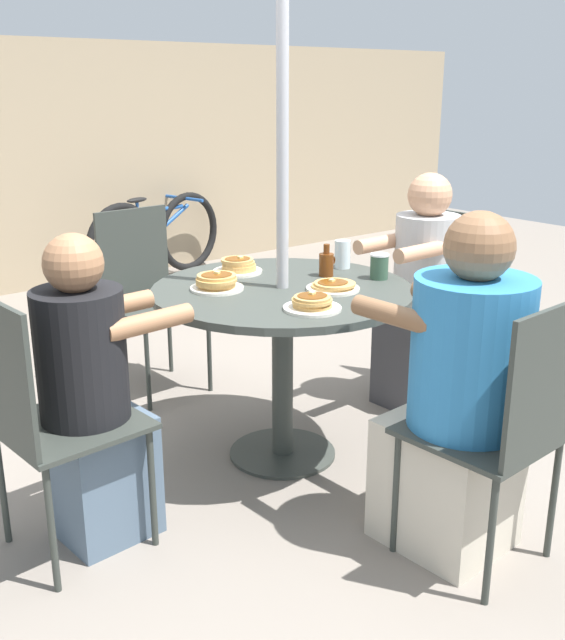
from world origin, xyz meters
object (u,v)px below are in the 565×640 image
(patio_chair_east, at_px, (507,420))
(diner_south, at_px, (421,300))
(diner_north, at_px, (92,403))
(pancake_plate_a, at_px, (333,286))
(patio_chair_south, at_px, (443,294))
(drinking_glass_a, at_px, (342,254))
(patio_chair_west, at_px, (147,288))
(pancake_plate_c, at_px, (238,267))
(coffee_cup, at_px, (379,266))
(patio_table, at_px, (282,314))
(patio_chair_north, at_px, (43,411))
(diner_east, at_px, (459,404))
(pancake_plate_b, at_px, (217,283))
(syrup_bottle, at_px, (326,264))
(bicycle, at_px, (157,237))
(pancake_plate_d, at_px, (312,304))

(patio_chair_east, relative_size, diner_south, 0.81)
(diner_north, bearing_deg, pancake_plate_a, 80.50)
(patio_chair_south, bearing_deg, diner_south, 90.00)
(drinking_glass_a, bearing_deg, patio_chair_west, 116.32)
(pancake_plate_c, relative_size, drinking_glass_a, 1.72)
(pancake_plate_c, xyz_separation_m, coffee_cup, (0.41, -0.47, 0.03))
(patio_table, xyz_separation_m, patio_chair_north, (-1.08, -0.09, -0.11))
(diner_east, bearing_deg, patio_chair_north, 140.93)
(patio_chair_north, xyz_separation_m, pancake_plate_b, (0.85, 0.22, 0.25))
(syrup_bottle, xyz_separation_m, bicycle, (0.86, 3.09, -0.48))
(patio_chair_north, distance_m, coffee_cup, 1.52)
(coffee_cup, bearing_deg, bicycle, 77.63)
(diner_south, distance_m, drinking_glass_a, 0.56)
(patio_chair_east, height_order, diner_east, diner_east)
(patio_chair_north, height_order, pancake_plate_c, patio_chair_north)
(patio_chair_west, distance_m, pancake_plate_c, 0.80)
(patio_table, xyz_separation_m, patio_chair_west, (-0.06, 1.08, -0.11))
(coffee_cup, bearing_deg, diner_east, -115.82)
(patio_chair_north, bearing_deg, patio_chair_south, 88.67)
(patio_chair_north, relative_size, diner_north, 0.85)
(pancake_plate_d, relative_size, drinking_glass_a, 1.72)
(patio_table, bearing_deg, patio_chair_west, 93.10)
(pancake_plate_a, height_order, pancake_plate_d, pancake_plate_d)
(patio_chair_south, relative_size, pancake_plate_a, 4.34)
(patio_chair_north, xyz_separation_m, patio_chair_west, (1.02, 1.17, 0.00))
(diner_north, bearing_deg, drinking_glass_a, 92.75)
(diner_north, relative_size, patio_chair_east, 1.18)
(bicycle, bearing_deg, pancake_plate_a, -119.84)
(patio_chair_north, height_order, pancake_plate_a, patio_chair_north)
(coffee_cup, bearing_deg, patio_chair_south, 15.34)
(patio_chair_west, xyz_separation_m, bicycle, (1.19, 2.04, -0.19))
(pancake_plate_c, bearing_deg, drinking_glass_a, -27.85)
(patio_chair_north, relative_size, pancake_plate_c, 4.34)
(diner_east, bearing_deg, coffee_cup, 60.81)
(patio_chair_north, distance_m, pancake_plate_b, 0.91)
(patio_chair_north, distance_m, bicycle, 3.90)
(pancake_plate_d, bearing_deg, patio_chair_west, 87.79)
(diner_east, xyz_separation_m, patio_chair_west, (-0.11, 1.98, 0.00))
(diner_east, distance_m, pancake_plate_c, 1.25)
(pancake_plate_b, bearing_deg, drinking_glass_a, -3.56)
(patio_chair_north, distance_m, diner_east, 1.40)
(pancake_plate_d, bearing_deg, patio_chair_south, 16.56)
(patio_table, distance_m, bicycle, 3.33)
(diner_east, height_order, pancake_plate_d, diner_east)
(diner_south, bearing_deg, patio_table, 90.00)
(diner_east, relative_size, pancake_plate_b, 5.48)
(diner_north, bearing_deg, diner_south, 88.67)
(diner_east, relative_size, coffee_cup, 10.95)
(patio_chair_west, height_order, coffee_cup, patio_chair_west)
(patio_chair_north, xyz_separation_m, bicycle, (2.21, 3.20, -0.19))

